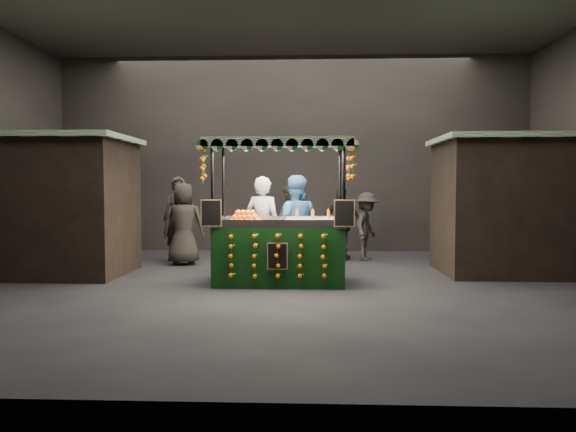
{
  "coord_description": "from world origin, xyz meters",
  "views": [
    {
      "loc": [
        0.49,
        -9.06,
        1.64
      ],
      "look_at": [
        0.09,
        0.52,
        1.14
      ],
      "focal_mm": 34.04,
      "sensor_mm": 36.0,
      "label": 1
    }
  ],
  "objects": [
    {
      "name": "vendor_blue",
      "position": [
        0.19,
        1.12,
        0.93
      ],
      "size": [
        0.91,
        0.71,
        1.86
      ],
      "rotation": [
        0.0,
        0.0,
        3.15
      ],
      "color": "#27507D",
      "rests_on": "ground"
    },
    {
      "name": "ground",
      "position": [
        0.0,
        0.0,
        0.0
      ],
      "size": [
        12.0,
        12.0,
        0.0
      ],
      "primitive_type": "plane",
      "color": "black",
      "rests_on": "ground"
    },
    {
      "name": "market_hall",
      "position": [
        0.0,
        0.0,
        3.38
      ],
      "size": [
        12.1,
        10.1,
        5.05
      ],
      "color": "black",
      "rests_on": "ground"
    },
    {
      "name": "juice_stall",
      "position": [
        -0.03,
        0.18,
        0.76
      ],
      "size": [
        2.52,
        1.48,
        2.44
      ],
      "color": "black",
      "rests_on": "ground"
    },
    {
      "name": "neighbour_stall_left",
      "position": [
        -4.4,
        1.0,
        1.31
      ],
      "size": [
        3.0,
        2.2,
        2.6
      ],
      "color": "black",
      "rests_on": "ground"
    },
    {
      "name": "vendor_grey",
      "position": [
        -0.4,
        0.99,
        0.92
      ],
      "size": [
        0.78,
        0.63,
        1.84
      ],
      "rotation": [
        0.0,
        0.0,
        2.83
      ],
      "color": "gray",
      "rests_on": "ground"
    },
    {
      "name": "neighbour_stall_right",
      "position": [
        4.4,
        1.5,
        1.31
      ],
      "size": [
        3.0,
        2.2,
        2.6
      ],
      "color": "black",
      "rests_on": "ground"
    },
    {
      "name": "shopper_3",
      "position": [
        1.75,
        3.23,
        0.77
      ],
      "size": [
        0.89,
        1.13,
        1.53
      ],
      "rotation": [
        0.0,
        0.0,
        1.19
      ],
      "color": "black",
      "rests_on": "ground"
    },
    {
      "name": "shopper_2",
      "position": [
        1.18,
        3.23,
        0.83
      ],
      "size": [
        1.05,
        0.75,
        1.66
      ],
      "rotation": [
        0.0,
        0.0,
        2.74
      ],
      "color": "#292221",
      "rests_on": "ground"
    },
    {
      "name": "shopper_0",
      "position": [
        -2.46,
        2.99,
        0.94
      ],
      "size": [
        0.69,
        0.46,
        1.89
      ],
      "rotation": [
        0.0,
        0.0,
        -0.01
      ],
      "color": "#2B2723",
      "rests_on": "ground"
    },
    {
      "name": "shopper_4",
      "position": [
        -2.2,
        2.36,
        0.87
      ],
      "size": [
        0.91,
        0.65,
        1.75
      ],
      "rotation": [
        0.0,
        0.0,
        3.25
      ],
      "color": "#282420",
      "rests_on": "ground"
    },
    {
      "name": "shopper_1",
      "position": [
        0.12,
        1.98,
        0.85
      ],
      "size": [
        1.04,
        1.01,
        1.69
      ],
      "rotation": [
        0.0,
        0.0,
        -0.65
      ],
      "color": "black",
      "rests_on": "ground"
    }
  ]
}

